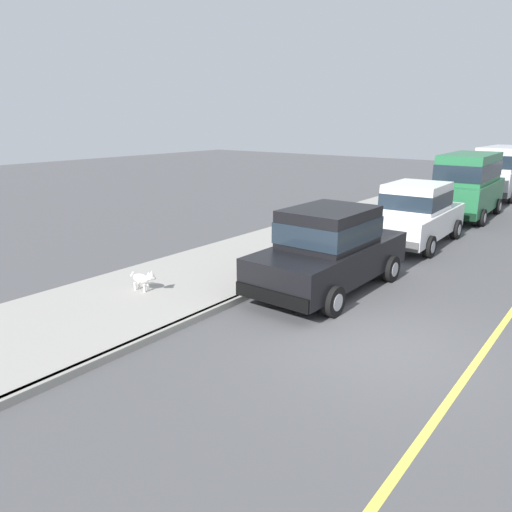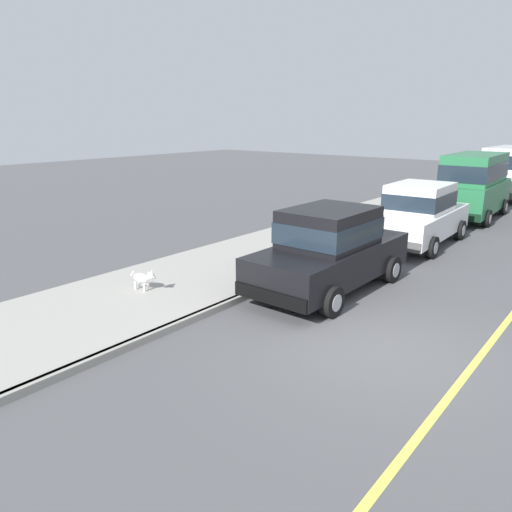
# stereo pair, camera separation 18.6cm
# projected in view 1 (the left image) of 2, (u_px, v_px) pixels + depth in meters

# --- Properties ---
(ground_plane) EXTENTS (80.00, 80.00, 0.00)m
(ground_plane) POSITION_uv_depth(u_px,v_px,m) (376.00, 342.00, 8.63)
(ground_plane) COLOR #4C4C4F
(curb) EXTENTS (0.16, 64.00, 0.14)m
(curb) POSITION_uv_depth(u_px,v_px,m) (239.00, 299.00, 10.50)
(curb) COLOR gray
(curb) RESTS_ON ground
(sidewalk) EXTENTS (3.60, 64.00, 0.14)m
(sidewalk) POSITION_uv_depth(u_px,v_px,m) (181.00, 282.00, 11.57)
(sidewalk) COLOR #99968E
(sidewalk) RESTS_ON ground
(lane_centre_line) EXTENTS (0.12, 57.60, 0.01)m
(lane_centre_line) POSITION_uv_depth(u_px,v_px,m) (471.00, 370.00, 7.68)
(lane_centre_line) COLOR #E0D64C
(lane_centre_line) RESTS_ON ground
(car_black_sedan) EXTENTS (2.06, 4.61, 1.92)m
(car_black_sedan) POSITION_uv_depth(u_px,v_px,m) (330.00, 248.00, 11.06)
(car_black_sedan) COLOR black
(car_black_sedan) RESTS_ON ground
(car_white_sedan) EXTENTS (2.13, 4.65, 1.92)m
(car_white_sedan) POSITION_uv_depth(u_px,v_px,m) (416.00, 213.00, 15.20)
(car_white_sedan) COLOR white
(car_white_sedan) RESTS_ON ground
(car_green_van) EXTENTS (2.27, 4.97, 2.52)m
(car_green_van) POSITION_uv_depth(u_px,v_px,m) (468.00, 182.00, 19.26)
(car_green_van) COLOR #23663D
(car_green_van) RESTS_ON ground
(car_silver_van) EXTENTS (2.26, 4.96, 2.52)m
(car_silver_van) POSITION_uv_depth(u_px,v_px,m) (502.00, 170.00, 24.07)
(car_silver_van) COLOR #BCBCC1
(car_silver_van) RESTS_ON ground
(dog_white) EXTENTS (0.75, 0.26, 0.49)m
(dog_white) POSITION_uv_depth(u_px,v_px,m) (143.00, 278.00, 10.72)
(dog_white) COLOR white
(dog_white) RESTS_ON sidewalk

